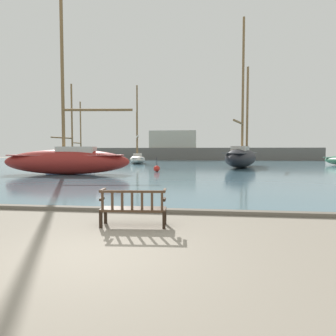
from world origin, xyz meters
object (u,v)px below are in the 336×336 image
(park_bench, at_px, (133,207))
(sailboat_far_starboard, at_px, (81,157))
(sailboat_centre_channel, at_px, (68,160))
(sailboat_outer_port, at_px, (242,156))
(channel_buoy, at_px, (157,168))
(sailboat_distant_harbor, at_px, (71,159))
(sailboat_outer_starboard, at_px, (137,158))

(park_bench, distance_m, sailboat_far_starboard, 43.38)
(sailboat_far_starboard, height_order, sailboat_centre_channel, sailboat_centre_channel)
(sailboat_far_starboard, distance_m, sailboat_outer_port, 27.42)
(sailboat_far_starboard, bearing_deg, sailboat_outer_port, -28.64)
(sailboat_far_starboard, bearing_deg, park_bench, -64.76)
(park_bench, bearing_deg, channel_buoy, 97.70)
(sailboat_distant_harbor, relative_size, channel_buoy, 7.74)
(sailboat_outer_starboard, xyz_separation_m, sailboat_distant_harbor, (-5.73, -9.16, -0.02))
(sailboat_outer_starboard, relative_size, sailboat_centre_channel, 0.78)
(sailboat_outer_starboard, relative_size, channel_buoy, 9.09)
(sailboat_outer_starboard, relative_size, sailboat_distant_harbor, 1.17)
(sailboat_outer_port, xyz_separation_m, sailboat_distant_harbor, (-19.42, -0.06, -0.45))
(park_bench, bearing_deg, sailboat_far_starboard, 115.24)
(sailboat_far_starboard, bearing_deg, sailboat_centre_channel, -68.44)
(sailboat_outer_starboard, height_order, channel_buoy, sailboat_outer_starboard)
(sailboat_far_starboard, distance_m, sailboat_centre_channel, 26.58)
(park_bench, xyz_separation_m, sailboat_outer_port, (5.56, 26.10, 0.88))
(sailboat_outer_port, height_order, channel_buoy, sailboat_outer_port)
(park_bench, height_order, sailboat_outer_port, sailboat_outer_port)
(sailboat_outer_starboard, xyz_separation_m, channel_buoy, (5.67, -16.98, -0.56))
(sailboat_outer_port, height_order, sailboat_centre_channel, sailboat_outer_port)
(park_bench, distance_m, sailboat_outer_port, 26.70)
(park_bench, relative_size, sailboat_distant_harbor, 0.17)
(park_bench, relative_size, sailboat_centre_channel, 0.11)
(sailboat_far_starboard, height_order, channel_buoy, sailboat_far_starboard)
(sailboat_outer_port, relative_size, channel_buoy, 13.03)
(park_bench, height_order, sailboat_far_starboard, sailboat_far_starboard)
(channel_buoy, bearing_deg, sailboat_distant_harbor, 145.57)
(sailboat_outer_starboard, bearing_deg, sailboat_far_starboard, 158.71)
(sailboat_centre_channel, xyz_separation_m, channel_buoy, (6.27, 3.70, -0.85))
(sailboat_centre_channel, distance_m, sailboat_distant_harbor, 12.61)
(sailboat_outer_starboard, distance_m, sailboat_outer_port, 16.45)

